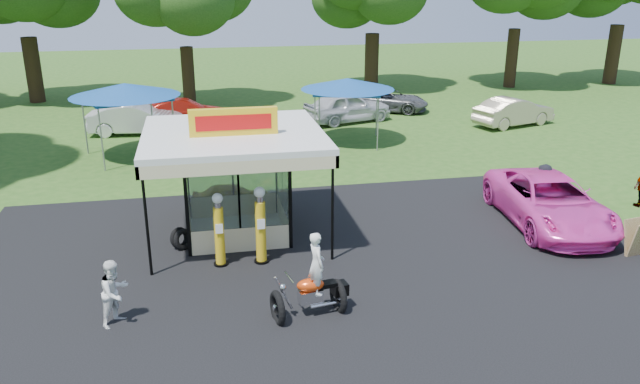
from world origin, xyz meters
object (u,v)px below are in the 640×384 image
(pink_sedan, at_px, (549,201))
(tent_west, at_px, (125,90))
(gas_pump_right, at_px, (261,227))
(bg_car_a, at_px, (136,119))
(bg_car_b, at_px, (184,112))
(gas_pump_left, at_px, (219,232))
(kiosk_car, at_px, (233,197))
(spectator_west, at_px, (115,293))
(bg_car_c, at_px, (347,107))
(bg_car_d, at_px, (389,100))
(a_frame_sign, at_px, (637,239))
(spectator_east_a, at_px, (543,189))
(gas_station_kiosk, at_px, (235,181))
(tent_east, at_px, (348,84))
(bg_car_e, at_px, (514,112))
(motorcycle, at_px, (314,282))

(pink_sedan, bearing_deg, tent_west, 147.87)
(gas_pump_right, height_order, bg_car_a, gas_pump_right)
(bg_car_b, bearing_deg, gas_pump_left, -179.03)
(kiosk_car, height_order, tent_west, tent_west)
(kiosk_car, xyz_separation_m, spectator_west, (-3.20, -7.13, 0.34))
(gas_pump_right, bearing_deg, bg_car_c, 68.69)
(bg_car_d, bearing_deg, a_frame_sign, -150.22)
(spectator_west, bearing_deg, kiosk_car, 14.92)
(bg_car_c, relative_size, tent_west, 1.05)
(spectator_east_a, distance_m, bg_car_b, 20.17)
(gas_station_kiosk, distance_m, spectator_west, 5.95)
(pink_sedan, distance_m, tent_east, 12.65)
(spectator_west, height_order, bg_car_c, bg_car_c)
(kiosk_car, distance_m, bg_car_a, 12.91)
(spectator_west, relative_size, spectator_east_a, 0.94)
(gas_pump_right, xyz_separation_m, bg_car_e, (15.50, 14.64, -0.34))
(spectator_west, bearing_deg, spectator_east_a, -31.82)
(spectator_east_a, bearing_deg, a_frame_sign, 57.32)
(motorcycle, distance_m, kiosk_car, 7.79)
(gas_pump_right, bearing_deg, bg_car_e, 43.37)
(gas_pump_left, relative_size, gas_pump_right, 0.95)
(tent_west, distance_m, tent_east, 10.30)
(gas_pump_left, height_order, pink_sedan, gas_pump_left)
(bg_car_e, xyz_separation_m, tent_west, (-20.12, -2.36, 2.27))
(bg_car_a, bearing_deg, tent_east, -104.68)
(bg_car_e, bearing_deg, motorcycle, 123.22)
(gas_pump_right, height_order, a_frame_sign, gas_pump_right)
(spectator_west, relative_size, bg_car_c, 0.33)
(pink_sedan, distance_m, spectator_west, 13.85)
(gas_pump_left, xyz_separation_m, a_frame_sign, (12.00, -1.75, -0.49))
(a_frame_sign, relative_size, bg_car_e, 0.24)
(kiosk_car, distance_m, bg_car_b, 13.76)
(gas_pump_left, distance_m, pink_sedan, 10.85)
(gas_station_kiosk, xyz_separation_m, spectator_west, (-3.20, -4.92, -0.96))
(bg_car_d, relative_size, tent_west, 0.99)
(bg_car_a, height_order, tent_west, tent_west)
(gas_pump_right, bearing_deg, tent_east, 66.32)
(spectator_east_a, bearing_deg, kiosk_car, -57.40)
(gas_pump_left, distance_m, tent_west, 12.88)
(gas_station_kiosk, xyz_separation_m, bg_car_a, (-4.16, 14.43, -0.98))
(bg_car_d, bearing_deg, tent_east, 175.26)
(kiosk_car, bearing_deg, bg_car_a, 18.78)
(bg_car_a, height_order, bg_car_d, bg_car_a)
(gas_pump_right, distance_m, spectator_west, 4.56)
(kiosk_car, bearing_deg, bg_car_c, -29.64)
(spectator_west, xyz_separation_m, tent_east, (9.38, 15.52, 2.05))
(gas_station_kiosk, bearing_deg, bg_car_e, 37.58)
(bg_car_a, bearing_deg, motorcycle, -158.59)
(bg_car_d, bearing_deg, motorcycle, -174.15)
(bg_car_c, bearing_deg, bg_car_d, -70.16)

